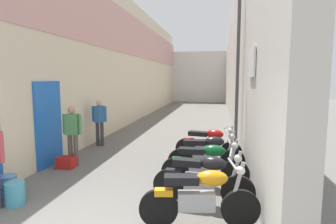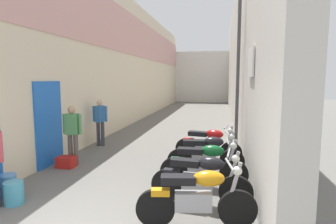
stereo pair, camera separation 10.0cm
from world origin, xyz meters
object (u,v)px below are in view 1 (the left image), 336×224
motorcycle_third (205,163)px  water_jug_near_door (8,186)px  motorcycle_nearest (200,196)px  pedestrian_further_down (99,119)px  motorcycle_fifth (208,144)px  street_lamp (235,58)px  motorcycle_fourth (207,153)px  water_jug_beside_first (15,194)px  plastic_crate (66,162)px  motorcycle_second (203,178)px  pedestrian_mid_alley (72,131)px

motorcycle_third → water_jug_near_door: bearing=-162.3°
motorcycle_nearest → pedestrian_further_down: size_ratio=1.17×
water_jug_near_door → motorcycle_fifth: bearing=38.8°
water_jug_near_door → street_lamp: (4.43, 4.02, 2.67)m
motorcycle_nearest → motorcycle_fourth: 2.48m
motorcycle_nearest → water_jug_near_door: bearing=172.7°
street_lamp → pedestrian_further_down: bearing=178.0°
motorcycle_third → water_jug_beside_first: (-3.33, -1.49, -0.29)m
motorcycle_fourth → street_lamp: (0.70, 2.01, 2.38)m
motorcycle_fourth → motorcycle_fifth: (-0.00, 0.99, 0.00)m
pedestrian_further_down → motorcycle_fourth: bearing=-30.5°
pedestrian_further_down → plastic_crate: 2.48m
motorcycle_fourth → motorcycle_fifth: bearing=90.0°
pedestrian_further_down → street_lamp: (4.38, -0.15, 1.97)m
motorcycle_second → street_lamp: 4.45m
motorcycle_fifth → plastic_crate: motorcycle_fifth is taller
plastic_crate → street_lamp: size_ratio=0.09×
motorcycle_nearest → motorcycle_fifth: bearing=90.0°
pedestrian_mid_alley → motorcycle_fifth: bearing=15.4°
motorcycle_third → water_jug_beside_first: bearing=-155.9°
water_jug_beside_first → plastic_crate: 2.13m
motorcycle_third → plastic_crate: (-3.56, 0.63, -0.36)m
motorcycle_nearest → water_jug_beside_first: bearing=177.0°
water_jug_near_door → motorcycle_nearest: bearing=-7.3°
motorcycle_fourth → plastic_crate: motorcycle_fourth is taller
motorcycle_nearest → pedestrian_further_down: (-3.67, 4.65, 0.42)m
motorcycle_second → water_jug_near_door: motorcycle_second is taller
motorcycle_third → pedestrian_further_down: (-3.67, 2.98, 0.42)m
water_jug_near_door → street_lamp: 6.55m
motorcycle_nearest → motorcycle_third: bearing=90.0°
motorcycle_second → motorcycle_fourth: (-0.00, 1.68, 0.00)m
motorcycle_second → motorcycle_fourth: same height
motorcycle_second → pedestrian_further_down: size_ratio=1.18×
motorcycle_third → motorcycle_nearest: bearing=-90.0°
motorcycle_third → motorcycle_fourth: size_ratio=1.01×
motorcycle_fifth → pedestrian_further_down: size_ratio=1.17×
motorcycle_third → pedestrian_further_down: size_ratio=1.18×
motorcycle_third → water_jug_beside_first: size_ratio=4.41×
motorcycle_fifth → water_jug_near_door: 4.79m
motorcycle_second → motorcycle_third: (0.00, 0.86, 0.00)m
motorcycle_nearest → motorcycle_fifth: same height
motorcycle_fifth → water_jug_near_door: size_ratio=4.37×
motorcycle_second → motorcycle_nearest: bearing=-90.0°
pedestrian_mid_alley → plastic_crate: bearing=-110.3°
pedestrian_mid_alley → water_jug_beside_first: bearing=-86.5°
street_lamp → water_jug_near_door: bearing=-137.8°
pedestrian_mid_alley → street_lamp: bearing=25.4°
pedestrian_mid_alley → street_lamp: 5.02m
water_jug_near_door → water_jug_beside_first: same height
motorcycle_fourth → pedestrian_further_down: bearing=149.5°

